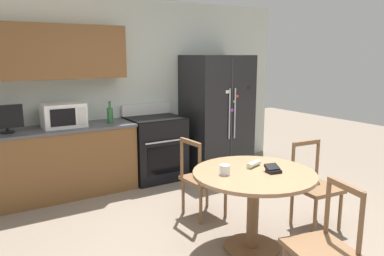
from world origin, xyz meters
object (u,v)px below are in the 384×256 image
object	(u,v)px
microwave	(63,115)
dining_chair_right	(315,187)
wallet	(273,169)
dining_chair_far	(202,179)
refrigerator	(216,113)
dining_chair_near	(323,248)
candle_glass	(225,170)
counter_bottle	(110,115)
oven_range	(155,147)
countertop_tv	(6,118)

from	to	relation	value
microwave	dining_chair_right	xyz separation A→B (m)	(1.99, -2.34, -0.62)
dining_chair_right	wallet	distance (m)	0.82
microwave	dining_chair_far	size ratio (longest dim) A/B	0.57
refrigerator	dining_chair_far	distance (m)	1.90
microwave	dining_chair_near	bearing A→B (deg)	-72.40
dining_chair_near	candle_glass	size ratio (longest dim) A/B	9.46
dining_chair_far	microwave	bearing A→B (deg)	-145.91
counter_bottle	oven_range	bearing A→B (deg)	-0.16
microwave	dining_chair_right	world-z (taller)	microwave
microwave	candle_glass	distance (m)	2.45
refrigerator	counter_bottle	world-z (taller)	refrigerator
dining_chair_far	countertop_tv	bearing A→B (deg)	-132.16
oven_range	dining_chair_right	bearing A→B (deg)	-72.65
oven_range	counter_bottle	bearing A→B (deg)	179.84
candle_glass	wallet	world-z (taller)	candle_glass
dining_chair_near	dining_chair_far	world-z (taller)	same
microwave	countertop_tv	bearing A→B (deg)	-176.99
countertop_tv	wallet	distance (m)	3.10
oven_range	countertop_tv	size ratio (longest dim) A/B	2.93
oven_range	microwave	size ratio (longest dim) A/B	2.08
refrigerator	dining_chair_right	size ratio (longest dim) A/B	2.00
microwave	countertop_tv	xyz separation A→B (m)	(-0.66, -0.03, 0.03)
candle_glass	countertop_tv	bearing A→B (deg)	123.86
countertop_tv	dining_chair_right	xyz separation A→B (m)	(2.65, -2.30, -0.64)
refrigerator	wallet	world-z (taller)	refrigerator
counter_bottle	dining_chair_near	world-z (taller)	counter_bottle
refrigerator	dining_chair_far	size ratio (longest dim) A/B	2.00
countertop_tv	candle_glass	distance (m)	2.72
oven_range	dining_chair_right	distance (m)	2.42
counter_bottle	candle_glass	distance (m)	2.28
oven_range	counter_bottle	distance (m)	0.86
dining_chair_right	dining_chair_near	xyz separation A→B (m)	(-0.97, -0.89, 0.00)
oven_range	candle_glass	xyz separation A→B (m)	(-0.42, -2.25, 0.32)
counter_bottle	wallet	size ratio (longest dim) A/B	1.95
refrigerator	wallet	bearing A→B (deg)	-114.11
refrigerator	microwave	bearing A→B (deg)	177.72
counter_bottle	dining_chair_far	world-z (taller)	counter_bottle
dining_chair_near	dining_chair_right	bearing A→B (deg)	-34.26
oven_range	candle_glass	world-z (taller)	oven_range
counter_bottle	candle_glass	bearing A→B (deg)	-83.83
oven_range	counter_bottle	xyz separation A→B (m)	(-0.66, 0.00, 0.54)
dining_chair_far	dining_chair_right	bearing A→B (deg)	42.96
candle_glass	dining_chair_near	bearing A→B (deg)	-79.44
dining_chair_near	refrigerator	bearing A→B (deg)	-9.31
wallet	dining_chair_far	bearing A→B (deg)	97.88
countertop_tv	candle_glass	size ratio (longest dim) A/B	3.87
dining_chair_right	candle_glass	size ratio (longest dim) A/B	9.46
microwave	countertop_tv	size ratio (longest dim) A/B	1.41
dining_chair_right	dining_chair_far	size ratio (longest dim) A/B	1.00
refrigerator	dining_chair_near	distance (m)	3.42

